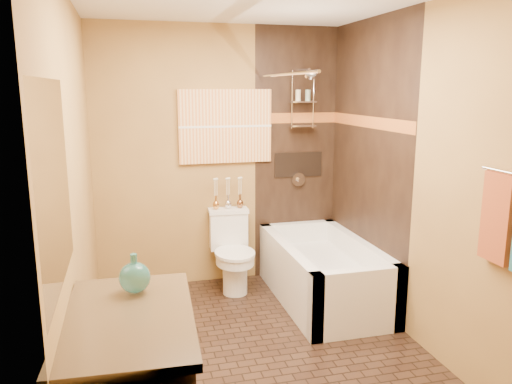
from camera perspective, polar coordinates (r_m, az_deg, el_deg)
name	(u,v)px	position (r m, az deg, el deg)	size (l,w,h in m)	color
floor	(260,352)	(3.87, 0.49, -17.80)	(3.00, 3.00, 0.00)	black
wall_left	(76,195)	(3.33, -19.84, -0.36)	(0.02, 3.00, 2.50)	#AA8242
wall_right	(415,178)	(3.91, 17.74, 1.52)	(0.02, 3.00, 2.50)	#AA8242
wall_back	(220,157)	(4.87, -4.13, 3.97)	(2.40, 0.02, 2.50)	#AA8242
wall_front	(359,255)	(2.06, 11.64, -7.08)	(2.40, 0.02, 2.50)	#AA8242
alcove_tile_back	(296,155)	(5.06, 4.58, 4.26)	(0.85, 0.01, 2.50)	black
alcove_tile_right	(367,164)	(4.55, 12.59, 3.17)	(0.01, 1.50, 2.50)	black
mosaic_band_back	(297,118)	(5.01, 4.68, 8.44)	(0.85, 0.01, 0.10)	#9C451C
mosaic_band_right	(368,122)	(4.51, 12.68, 7.82)	(0.01, 1.50, 0.10)	#9C451C
alcove_niche	(298,165)	(5.08, 4.85, 3.14)	(0.50, 0.01, 0.25)	black
shower_fixtures	(303,114)	(4.93, 5.36, 8.90)	(0.24, 0.33, 1.16)	silver
curtain_rod	(284,74)	(4.20, 3.19, 13.28)	(0.03, 0.03, 1.55)	silver
towel_rust	(498,218)	(3.18, 25.89, -2.67)	(0.05, 0.22, 0.52)	#98391B
sunset_painting	(225,126)	(4.83, -3.51, 7.49)	(0.90, 0.04, 0.70)	orange
vanity_mirror	(55,186)	(2.30, -22.02, 0.67)	(0.01, 1.00, 0.90)	white
bathtub	(323,277)	(4.65, 7.70, -9.61)	(0.80, 1.50, 0.55)	white
toilet	(232,251)	(4.81, -2.73, -6.73)	(0.39, 0.58, 0.76)	white
teal_bottle	(134,273)	(2.67, -13.72, -9.03)	(0.16, 0.16, 0.26)	#256F6A
bud_vases	(228,192)	(4.83, -3.22, -0.04)	(0.30, 0.06, 0.30)	#C5853D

